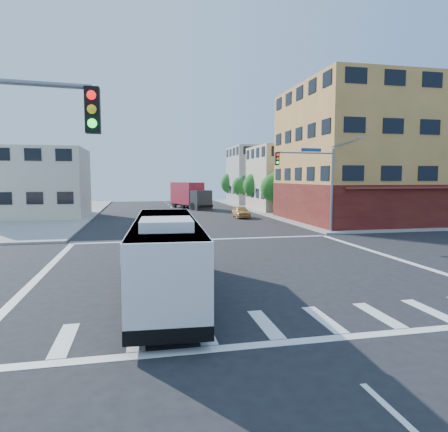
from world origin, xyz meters
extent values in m
plane|color=black|center=(0.00, 0.00, 0.00)|extent=(120.00, 120.00, 0.00)
cube|color=gray|center=(35.00, 35.00, 0.07)|extent=(50.00, 50.00, 0.15)
cube|color=#CB8F49|center=(20.00, 18.50, 7.00)|extent=(18.00, 15.00, 14.00)
cube|color=#5F2115|center=(20.00, 18.50, 2.00)|extent=(18.09, 15.08, 4.00)
cube|color=maroon|center=(20.00, 11.40, 3.60)|extent=(16.00, 1.60, 0.51)
cube|color=#C5B096|center=(17.00, 34.00, 4.50)|extent=(12.00, 10.00, 9.00)
cube|color=#969691|center=(17.00, 48.00, 5.00)|extent=(12.00, 10.00, 10.00)
cube|color=beige|center=(-17.00, 30.00, 4.00)|extent=(12.00, 10.00, 8.00)
cylinder|color=slate|center=(10.80, 10.80, 3.50)|extent=(0.18, 0.18, 7.00)
cylinder|color=slate|center=(8.30, 10.55, 6.60)|extent=(5.01, 0.62, 0.12)
cube|color=black|center=(5.80, 10.30, 6.10)|extent=(0.32, 0.30, 1.00)
sphere|color=#FF0C0C|center=(5.80, 10.13, 6.40)|extent=(0.20, 0.20, 0.20)
sphere|color=yellow|center=(5.80, 10.13, 6.10)|extent=(0.20, 0.20, 0.20)
sphere|color=#19FF33|center=(5.80, 10.13, 5.80)|extent=(0.20, 0.20, 0.20)
cube|color=navy|center=(8.80, 10.60, 6.85)|extent=(1.80, 0.22, 0.28)
cube|color=gray|center=(13.30, 11.05, 8.00)|extent=(0.50, 0.22, 0.14)
cube|color=black|center=(-5.80, -10.30, 6.10)|extent=(0.32, 0.30, 1.00)
sphere|color=#FF0C0C|center=(-5.80, -10.47, 6.40)|extent=(0.20, 0.20, 0.20)
sphere|color=yellow|center=(-5.80, -10.47, 6.10)|extent=(0.20, 0.20, 0.20)
sphere|color=#19FF33|center=(-5.80, -10.47, 5.80)|extent=(0.20, 0.20, 0.20)
cylinder|color=#372214|center=(11.80, 28.00, 0.96)|extent=(0.28, 0.28, 1.92)
sphere|color=#1B5117|center=(11.80, 28.00, 3.37)|extent=(3.60, 3.60, 3.60)
sphere|color=#1B5117|center=(12.20, 27.70, 4.27)|extent=(2.52, 2.52, 2.52)
cylinder|color=#372214|center=(11.80, 36.00, 1.00)|extent=(0.28, 0.28, 1.99)
sphere|color=#1B5117|center=(11.80, 36.00, 3.51)|extent=(3.80, 3.80, 3.80)
sphere|color=#1B5117|center=(12.20, 35.70, 4.46)|extent=(2.66, 2.66, 2.66)
cylinder|color=#372214|center=(11.80, 44.00, 0.94)|extent=(0.28, 0.28, 1.89)
sphere|color=#1B5117|center=(11.80, 44.00, 3.25)|extent=(3.40, 3.40, 3.40)
sphere|color=#1B5117|center=(12.20, 43.70, 4.10)|extent=(2.38, 2.38, 2.38)
cylinder|color=#372214|center=(11.80, 52.00, 1.01)|extent=(0.28, 0.28, 2.03)
sphere|color=#1B5117|center=(11.80, 52.00, 3.63)|extent=(4.00, 4.00, 4.00)
sphere|color=#1B5117|center=(12.20, 51.70, 4.63)|extent=(2.80, 2.80, 2.80)
cube|color=black|center=(-3.84, -4.08, 0.51)|extent=(2.98, 11.25, 0.42)
cube|color=white|center=(-3.84, -4.08, 1.64)|extent=(2.97, 11.23, 2.64)
cube|color=black|center=(-3.84, -4.08, 1.81)|extent=(3.00, 10.90, 1.16)
cube|color=black|center=(-3.54, 1.41, 1.71)|extent=(2.17, 0.17, 1.25)
cube|color=#E5590C|center=(-3.54, 1.44, 2.64)|extent=(1.77, 0.14, 0.26)
cube|color=white|center=(-3.84, -4.08, 2.91)|extent=(2.91, 11.00, 0.11)
cube|color=white|center=(-3.99, -6.86, 3.13)|extent=(1.76, 2.12, 0.33)
cube|color=#126949|center=(-5.06, -4.48, 0.97)|extent=(0.30, 5.09, 0.26)
cube|color=#126949|center=(-2.68, -4.61, 0.97)|extent=(0.30, 5.09, 0.26)
cylinder|color=black|center=(-4.75, -0.47, 0.48)|extent=(0.33, 0.98, 0.96)
cylinder|color=#99999E|center=(-4.88, -0.46, 0.48)|extent=(0.06, 0.48, 0.48)
cylinder|color=black|center=(-2.54, -0.59, 0.48)|extent=(0.33, 0.98, 0.96)
cylinder|color=#99999E|center=(-2.41, -0.60, 0.48)|extent=(0.06, 0.48, 0.48)
cylinder|color=black|center=(-5.14, -7.57, 0.48)|extent=(0.33, 0.98, 0.96)
cylinder|color=#99999E|center=(-5.27, -7.56, 0.48)|extent=(0.06, 0.48, 0.48)
cylinder|color=black|center=(-2.93, -7.69, 0.48)|extent=(0.33, 0.98, 0.96)
cylinder|color=#99999E|center=(-2.80, -7.70, 0.48)|extent=(0.06, 0.48, 0.48)
cube|color=#27262B|center=(3.78, 37.01, 1.41)|extent=(3.21, 3.14, 2.83)
cube|color=black|center=(4.16, 36.05, 1.85)|extent=(2.16, 0.92, 1.09)
cube|color=maroon|center=(2.27, 40.86, 2.29)|extent=(4.66, 6.63, 3.27)
cube|color=black|center=(2.74, 39.65, 0.60)|extent=(5.41, 8.98, 0.33)
cylinder|color=black|center=(2.63, 36.80, 0.54)|extent=(0.68, 1.12, 1.09)
cylinder|color=black|center=(4.76, 37.63, 0.54)|extent=(0.68, 1.12, 1.09)
cylinder|color=black|center=(1.48, 39.73, 0.54)|extent=(0.68, 1.12, 1.09)
cylinder|color=black|center=(3.61, 40.57, 0.54)|extent=(0.68, 1.12, 1.09)
cylinder|color=black|center=(0.49, 42.27, 0.54)|extent=(0.68, 1.12, 1.09)
cylinder|color=black|center=(2.61, 43.10, 0.54)|extent=(0.68, 1.12, 1.09)
imported|color=tan|center=(6.67, 24.94, 0.69)|extent=(1.79, 4.10, 1.38)
camera|label=1|loc=(-4.82, -19.71, 4.62)|focal=32.00mm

